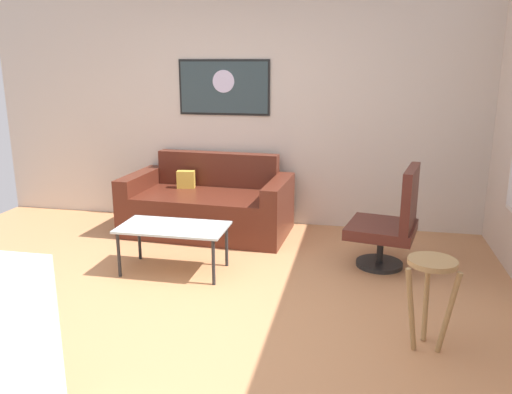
# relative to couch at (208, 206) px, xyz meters

# --- Properties ---
(ground) EXTENTS (6.40, 6.40, 0.04)m
(ground) POSITION_rel_couch_xyz_m (0.41, -1.91, -0.31)
(ground) COLOR #B77C4F
(back_wall) EXTENTS (6.40, 0.05, 2.80)m
(back_wall) POSITION_rel_couch_xyz_m (0.41, 0.51, 1.11)
(back_wall) COLOR beige
(back_wall) RESTS_ON ground
(couch) EXTENTS (1.84, 1.03, 0.85)m
(couch) POSITION_rel_couch_xyz_m (0.00, 0.00, 0.00)
(couch) COLOR #4F2015
(couch) RESTS_ON ground
(coffee_table) EXTENTS (0.97, 0.52, 0.43)m
(coffee_table) POSITION_rel_couch_xyz_m (0.03, -1.17, 0.10)
(coffee_table) COLOR silver
(coffee_table) RESTS_ON ground
(armchair) EXTENTS (0.70, 0.72, 0.96)m
(armchair) POSITION_rel_couch_xyz_m (1.95, -0.68, 0.15)
(armchair) COLOR black
(armchair) RESTS_ON ground
(bar_stool) EXTENTS (0.36, 0.36, 0.63)m
(bar_stool) POSITION_rel_couch_xyz_m (2.13, -2.07, 0.19)
(bar_stool) COLOR #9D7749
(bar_stool) RESTS_ON ground
(wall_painting) EXTENTS (1.07, 0.03, 0.63)m
(wall_painting) POSITION_rel_couch_xyz_m (0.07, 0.47, 1.29)
(wall_painting) COLOR black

